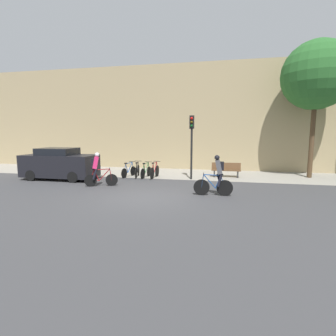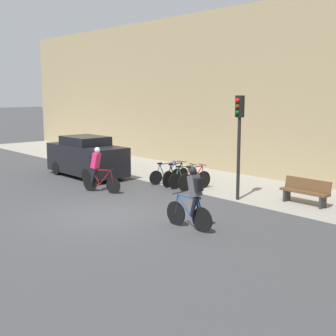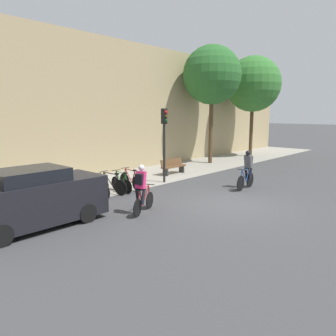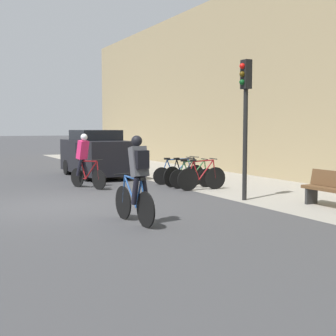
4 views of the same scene
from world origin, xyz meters
The scene contains 14 objects.
ground centered at (0.00, 0.00, 0.00)m, with size 200.00×200.00×0.00m, color #3D3D3F.
kerb_strip centered at (0.00, 6.75, 0.00)m, with size 44.00×4.50×0.01m, color gray.
building_facade centered at (0.00, 9.30, 3.87)m, with size 44.00×0.60×7.74m, color tan.
cyclist_pink centered at (-3.11, 1.75, 0.95)m, with size 1.57×0.73×1.75m.
cyclist_grey centered at (2.94, 0.99, 0.95)m, with size 1.71×0.46×1.79m.
parked_bike_0 centered at (-2.57, 4.84, 0.38)m, with size 0.49×1.62×0.94m.
parked_bike_1 centered at (-2.01, 4.84, 0.41)m, with size 0.48×1.70×0.98m.
parked_bike_2 centered at (-1.45, 4.84, 0.38)m, with size 0.46×1.60×0.95m.
parked_bike_3 centered at (-0.89, 4.84, 0.41)m, with size 0.46×1.66×0.99m.
traffic_light_pole centered at (1.35, 4.81, 2.58)m, with size 0.26×0.30×3.73m.
bench centered at (3.37, 6.00, 0.47)m, with size 1.77×0.44×0.89m.
parked_car centered at (-6.26, 3.22, 0.90)m, with size 4.30×1.84×1.85m.
street_tree_0 centered at (8.39, 6.90, 6.06)m, with size 3.99×3.99×8.07m.
street_tree_1 centered at (13.69, 6.61, 5.77)m, with size 4.38×4.38×7.98m.
Camera 3 is at (-10.68, -6.38, 3.49)m, focal length 35.00 mm.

